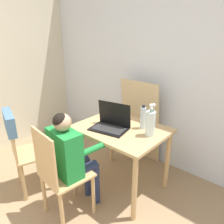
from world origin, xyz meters
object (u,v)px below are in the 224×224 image
(chair_occupied, at_px, (60,174))
(person_seated, at_px, (70,153))
(chair_spare, at_px, (20,140))
(water_bottle, at_px, (143,118))
(laptop, at_px, (111,123))
(flower_vase, at_px, (150,122))

(chair_occupied, bearing_deg, person_seated, -90.00)
(chair_spare, distance_m, water_bottle, 1.30)
(person_seated, height_order, laptop, person_seated)
(person_seated, height_order, flower_vase, flower_vase)
(chair_occupied, height_order, water_bottle, water_bottle)
(chair_occupied, relative_size, flower_vase, 2.78)
(person_seated, xyz_separation_m, laptop, (0.03, 0.53, 0.14))
(person_seated, bearing_deg, chair_occupied, 90.00)
(person_seated, bearing_deg, water_bottle, -104.44)
(flower_vase, height_order, water_bottle, flower_vase)
(laptop, xyz_separation_m, water_bottle, (0.25, 0.21, 0.06))
(chair_occupied, xyz_separation_m, flower_vase, (0.44, 0.77, 0.39))
(chair_occupied, height_order, chair_spare, chair_spare)
(chair_spare, bearing_deg, water_bottle, -117.13)
(water_bottle, bearing_deg, person_seated, -110.97)
(person_seated, xyz_separation_m, flower_vase, (0.43, 0.65, 0.22))
(laptop, height_order, flower_vase, flower_vase)
(chair_spare, bearing_deg, chair_occupied, -158.22)
(chair_occupied, height_order, laptop, laptop)
(chair_occupied, distance_m, water_bottle, 0.98)
(water_bottle, bearing_deg, chair_occupied, -109.06)
(laptop, distance_m, water_bottle, 0.34)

